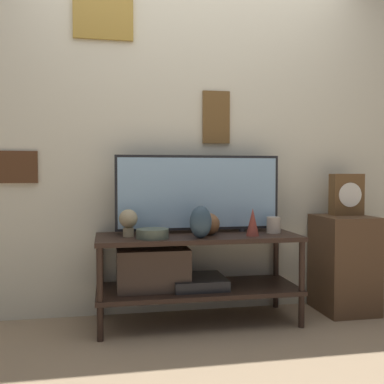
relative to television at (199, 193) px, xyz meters
name	(u,v)px	position (x,y,z in m)	size (l,w,h in m)	color
ground_plane	(208,338)	(-0.03, -0.41, -0.88)	(12.00, 12.00, 0.00)	#997F60
wall_back	(189,127)	(-0.03, 0.19, 0.48)	(6.40, 0.08, 2.70)	beige
media_console	(180,268)	(-0.15, -0.11, -0.50)	(1.36, 0.52, 0.60)	black
television	(199,193)	(0.00, 0.00, 0.00)	(1.16, 0.05, 0.54)	black
vase_round_glass	(209,224)	(0.04, -0.13, -0.21)	(0.15, 0.15, 0.15)	brown
vase_slim_bronze	(253,222)	(0.32, -0.23, -0.19)	(0.09, 0.09, 0.18)	brown
vase_wide_bowl	(152,234)	(-0.35, -0.22, -0.25)	(0.21, 0.21, 0.06)	#4C5647
vase_urn_stoneware	(201,222)	(-0.04, -0.27, -0.18)	(0.14, 0.10, 0.21)	#2D4251
candle_jar	(274,225)	(0.51, -0.12, -0.22)	(0.10, 0.10, 0.11)	#C1B29E
decorative_bust	(128,220)	(-0.49, -0.11, -0.17)	(0.12, 0.12, 0.18)	tan
side_table	(344,264)	(1.08, -0.07, -0.53)	(0.38, 0.42, 0.70)	#513823
mantel_clock	(346,194)	(1.12, -0.01, -0.02)	(0.24, 0.11, 0.31)	brown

